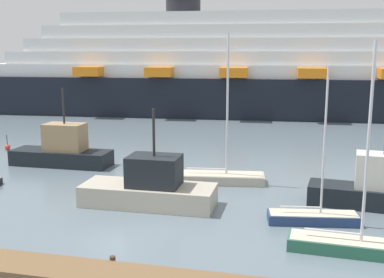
{
  "coord_description": "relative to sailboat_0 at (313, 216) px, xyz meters",
  "views": [
    {
      "loc": [
        7.26,
        -20.06,
        9.16
      ],
      "look_at": [
        0.0,
        11.01,
        3.04
      ],
      "focal_mm": 43.51,
      "sensor_mm": 36.0,
      "label": 1
    }
  ],
  "objects": [
    {
      "name": "ground_plane",
      "position": [
        -8.21,
        -4.54,
        -0.4
      ],
      "size": [
        600.0,
        600.0,
        0.0
      ],
      "primitive_type": "plane",
      "color": "slate"
    },
    {
      "name": "sailboat_0",
      "position": [
        0.0,
        0.0,
        0.0
      ],
      "size": [
        4.97,
        2.08,
        8.35
      ],
      "rotation": [
        0.0,
        0.0,
        0.16
      ],
      "color": "navy",
      "rests_on": "ground_plane"
    },
    {
      "name": "sailboat_2",
      "position": [
        -6.25,
        6.51,
        0.07
      ],
      "size": [
        6.45,
        2.71,
        10.29
      ],
      "rotation": [
        0.0,
        0.0,
        0.14
      ],
      "color": "#BCB29E",
      "rests_on": "ground_plane"
    },
    {
      "name": "sailboat_3",
      "position": [
        1.58,
        -3.5,
        0.06
      ],
      "size": [
        5.69,
        1.77,
        9.57
      ],
      "rotation": [
        0.0,
        0.0,
        -0.05
      ],
      "color": "#2D6B51",
      "rests_on": "ground_plane"
    },
    {
      "name": "fishing_boat_1",
      "position": [
        -9.45,
        0.79,
        0.68
      ],
      "size": [
        8.01,
        2.95,
        5.84
      ],
      "rotation": [
        0.0,
        0.0,
        0.01
      ],
      "color": "#BCB29E",
      "rests_on": "ground_plane"
    },
    {
      "name": "fishing_boat_2",
      "position": [
        3.7,
        3.45,
        0.76
      ],
      "size": [
        7.77,
        2.97,
        5.91
      ],
      "rotation": [
        0.0,
        0.0,
        -0.1
      ],
      "color": "black",
      "rests_on": "ground_plane"
    },
    {
      "name": "fishing_boat_3",
      "position": [
        -19.38,
        8.57,
        0.81
      ],
      "size": [
        8.07,
        2.55,
        6.23
      ],
      "rotation": [
        0.0,
        0.0,
        0.01
      ],
      "color": "black",
      "rests_on": "ground_plane"
    },
    {
      "name": "channel_buoy_1",
      "position": [
        -27.3,
        12.68,
        -0.13
      ],
      "size": [
        0.51,
        0.51,
        1.43
      ],
      "color": "red",
      "rests_on": "ground_plane"
    },
    {
      "name": "cruise_ship",
      "position": [
        -0.34,
        43.48,
        5.78
      ],
      "size": [
        99.16,
        21.19,
        19.19
      ],
      "rotation": [
        0.0,
        0.0,
        0.07
      ],
      "color": "black",
      "rests_on": "ground_plane"
    }
  ]
}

